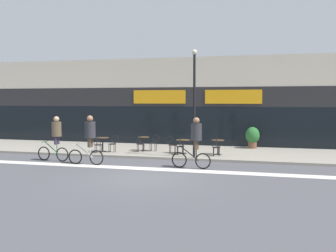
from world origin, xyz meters
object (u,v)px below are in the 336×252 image
bistro_table_2 (183,144)px  cafe_chair_1_near (140,143)px  bistro_table_3 (218,144)px  cyclist_2 (56,135)px  cafe_chair_2_side (171,143)px  cafe_chair_0_side (113,143)px  planter_pot (252,137)px  bistro_table_0 (103,142)px  cafe_chair_0_near (98,143)px  cafe_chair_2_near (180,145)px  cyclist_0 (195,138)px  cyclist_1 (89,135)px  lamp_post (194,96)px  cafe_chair_1_side (155,142)px  cafe_chair_3_near (216,146)px  bistro_table_1 (144,141)px

bistro_table_2 → cafe_chair_1_near: (-2.35, -0.06, -0.01)m
bistro_table_3 → cyclist_2: 8.08m
bistro_table_3 → cafe_chair_2_side: bearing=-177.9°
cafe_chair_0_side → planter_pot: (7.14, 3.67, 0.16)m
bistro_table_0 → cafe_chair_2_side: cafe_chair_2_side is taller
cafe_chair_0_near → cafe_chair_2_near: same height
bistro_table_2 → cyclist_0: size_ratio=0.34×
cafe_chair_1_near → planter_pot: bearing=-63.5°
bistro_table_2 → cafe_chair_2_near: size_ratio=0.82×
cafe_chair_1_near → cafe_chair_2_near: (2.36, -0.56, 0.00)m
cafe_chair_0_near → cyclist_1: (0.93, -2.85, 0.70)m
cafe_chair_1_near → lamp_post: 4.23m
bistro_table_3 → bistro_table_2: bearing=-177.3°
bistro_table_2 → cafe_chair_2_side: bearing=-179.7°
cafe_chair_0_side → cafe_chair_1_side: (2.02, 0.97, 0.00)m
bistro_table_2 → bistro_table_3: bearing=2.7°
cafe_chair_1_side → cyclist_0: cyclist_0 is taller
cafe_chair_1_near → cafe_chair_1_side: (0.62, 0.63, 0.00)m
bistro_table_3 → cafe_chair_2_side: cafe_chair_2_side is taller
bistro_table_3 → cafe_chair_3_near: cafe_chair_3_near is taller
cafe_chair_0_side → cyclist_0: bearing=141.3°
bistro_table_2 → cafe_chair_2_near: bearing=-89.1°
cafe_chair_2_side → cyclist_2: cyclist_2 is taller
bistro_table_1 → planter_pot: (5.75, 2.70, 0.14)m
cafe_chair_0_side → cafe_chair_1_near: size_ratio=1.00×
bistro_table_3 → cafe_chair_2_near: size_ratio=0.84×
cafe_chair_1_near → cyclist_2: size_ratio=0.42×
bistro_table_0 → cafe_chair_2_side: bearing=6.3°
cafe_chair_1_side → cyclist_2: bearing=45.0°
cafe_chair_0_side → lamp_post: bearing=162.9°
bistro_table_3 → cyclist_0: cyclist_0 is taller
bistro_table_1 → planter_pot: 6.36m
cafe_chair_0_side → cafe_chair_3_near: bearing=171.9°
cafe_chair_2_near → cyclist_1: bearing=125.9°
bistro_table_3 → planter_pot: bearing=63.7°
bistro_table_1 → cafe_chair_0_side: (-1.39, -0.97, -0.02)m
cafe_chair_2_near → bistro_table_2: bearing=-6.7°
cafe_chair_2_side → cafe_chair_3_near: size_ratio=1.00×
cafe_chair_1_near → planter_pot: (5.75, 3.32, 0.16)m
cafe_chair_0_near → planter_pot: 8.87m
cyclist_1 → cyclist_2: size_ratio=1.04×
bistro_table_3 → cyclist_1: cyclist_1 is taller
cafe_chair_1_near → planter_pot: planter_pot is taller
cafe_chair_2_near → cafe_chair_1_side: bearing=47.9°
bistro_table_1 → cyclist_0: size_ratio=0.35×
cafe_chair_0_near → cyclist_2: size_ratio=0.42×
lamp_post → cyclist_1: lamp_post is taller
bistro_table_0 → cafe_chair_0_side: 0.63m
cafe_chair_2_side → cafe_chair_1_side: bearing=150.1°
bistro_table_0 → cafe_chair_3_near: (6.20, -0.12, -0.03)m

